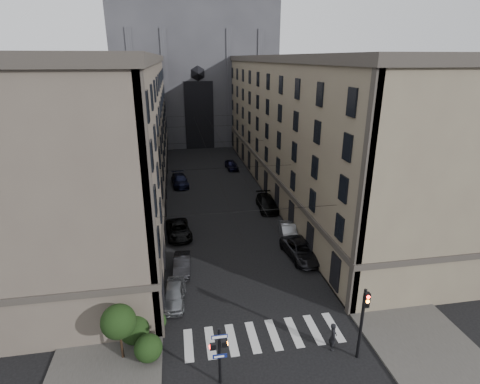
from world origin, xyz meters
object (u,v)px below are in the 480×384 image
gothic_tower (194,61)px  pedestrian (333,336)px  car_left_midfar (179,230)px  car_right_midnear (302,250)px  car_left_near (174,294)px  car_left_far (180,180)px  car_right_near (288,231)px  car_right_far (232,165)px  traffic_light_right (363,316)px  car_left_midnear (182,264)px  pedestrian_signal_left (219,352)px  car_right_midfar (267,203)px

gothic_tower → pedestrian: size_ratio=28.75×
car_left_midfar → car_right_midnear: car_right_midnear is taller
car_left_near → car_left_far: size_ratio=0.78×
car_right_near → car_right_far: bearing=100.7°
traffic_light_right → car_left_far: size_ratio=0.92×
car_left_midnear → car_left_midfar: 7.35m
traffic_light_right → car_right_midnear: size_ratio=0.89×
car_right_near → pedestrian: 16.55m
car_left_midfar → pedestrian: pedestrian is taller
gothic_tower → car_left_midfar: (-5.54, -53.03, -17.05)m
gothic_tower → car_right_midnear: (6.20, -59.93, -16.99)m
car_right_near → car_left_far: bearing=125.9°
car_left_near → car_left_midnear: size_ratio=1.04×
car_left_near → car_left_midnear: car_left_near is taller
car_right_midnear → car_right_far: 31.99m
car_left_midnear → pedestrian: pedestrian is taller
pedestrian_signal_left → car_right_midfar: size_ratio=0.70×
pedestrian_signal_left → car_right_far: size_ratio=0.87×
car_right_midfar → car_right_far: bearing=98.0°
pedestrian_signal_left → pedestrian: size_ratio=1.98×
car_left_midfar → pedestrian: 21.32m
car_right_far → car_right_midnear: bearing=-90.1°
car_left_far → car_left_midfar: bearing=-97.2°
gothic_tower → car_left_midnear: bearing=-95.1°
gothic_tower → pedestrian: gothic_tower is taller
pedestrian_signal_left → car_left_far: (-1.46, 37.87, -1.50)m
car_left_near → car_right_far: car_right_far is taller
pedestrian → car_right_midnear: bearing=8.8°
car_left_near → car_right_near: 15.55m
car_right_far → pedestrian: bearing=-93.6°
car_left_midnear → car_left_midfar: car_left_midfar is taller
car_left_far → car_right_far: size_ratio=1.24×
car_left_far → car_right_near: size_ratio=1.23×
car_right_midnear → car_left_midnear: bearing=176.4°
pedestrian_signal_left → car_right_midnear: size_ratio=0.69×
gothic_tower → traffic_light_right: gothic_tower is taller
car_left_near → car_right_midfar: bearing=61.2°
pedestrian_signal_left → car_left_near: 9.02m
car_left_far → car_right_midnear: size_ratio=0.97×
car_left_near → car_right_near: bearing=42.5°
car_left_near → car_right_near: size_ratio=0.96×
car_left_midfar → car_left_far: size_ratio=0.96×
car_left_midfar → car_right_near: car_right_near is taller
car_right_near → car_right_far: car_right_far is taller
gothic_tower → car_left_far: 39.75m
gothic_tower → car_left_far: bearing=-98.0°
car_right_midfar → pedestrian: size_ratio=2.82×
car_left_midfar → pedestrian: size_ratio=2.69×
car_right_near → pedestrian: pedestrian is taller
car_right_midfar → car_left_near: bearing=-121.0°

